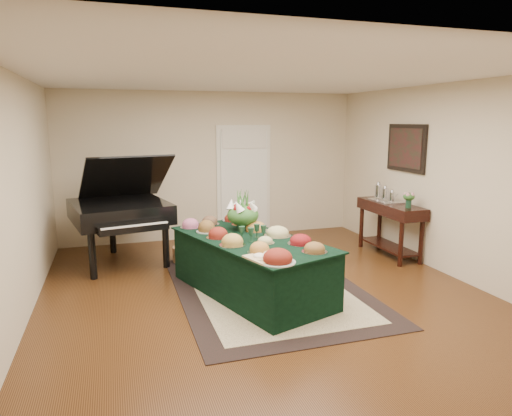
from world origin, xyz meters
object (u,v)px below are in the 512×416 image
object	(u,v)px
buffet_table	(251,266)
floral_centerpiece	(243,211)
grand_piano	(121,210)
mahogany_sideboard	(390,215)

from	to	relation	value
buffet_table	floral_centerpiece	bearing A→B (deg)	86.16
grand_piano	buffet_table	bearing A→B (deg)	-50.48
buffet_table	mahogany_sideboard	distance (m)	2.85
floral_centerpiece	grand_piano	distance (m)	2.08
floral_centerpiece	mahogany_sideboard	bearing A→B (deg)	10.56
grand_piano	mahogany_sideboard	distance (m)	4.28
floral_centerpiece	buffet_table	bearing A→B (deg)	-93.84
buffet_table	floral_centerpiece	size ratio (longest dim) A/B	5.68
floral_centerpiece	mahogany_sideboard	xyz separation A→B (m)	(2.63, 0.49, -0.31)
mahogany_sideboard	grand_piano	bearing A→B (deg)	168.04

